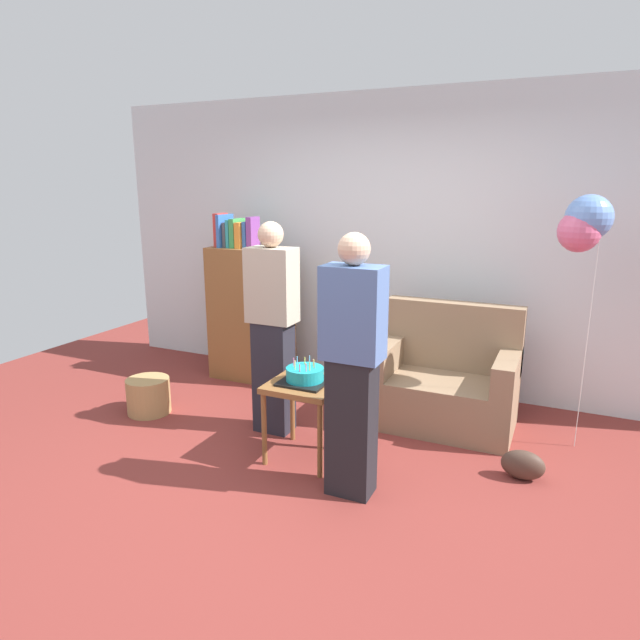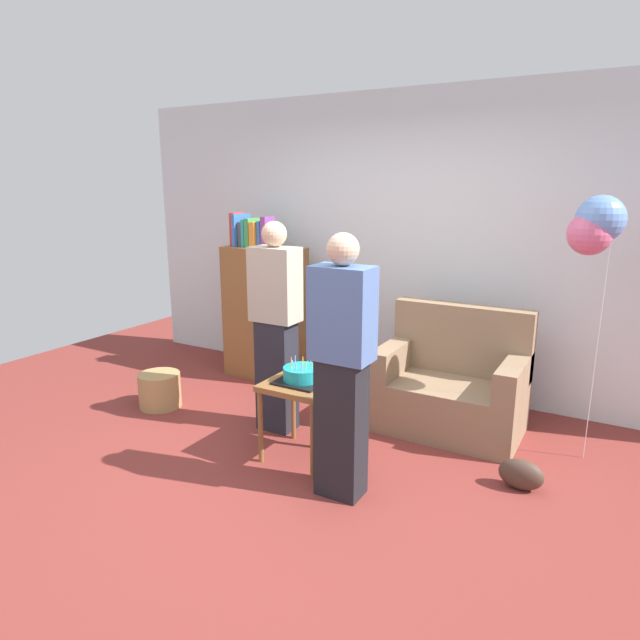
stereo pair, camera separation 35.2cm
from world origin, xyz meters
TOP-DOWN VIEW (x-y plane):
  - ground_plane at (0.00, 0.00)m, footprint 8.00×8.00m
  - wall_back at (0.00, 2.05)m, footprint 6.00×0.10m
  - couch at (0.67, 1.31)m, footprint 1.10×0.70m
  - bookshelf at (-1.31, 1.57)m, footprint 0.80×0.36m
  - side_table at (-0.09, 0.31)m, footprint 0.48×0.48m
  - birthday_cake at (-0.09, 0.31)m, footprint 0.32×0.32m
  - person_blowing_candles at (-0.51, 0.62)m, footprint 0.36×0.22m
  - person_holding_cake at (0.36, 0.02)m, footprint 0.36×0.22m
  - wicker_basket at (-1.65, 0.46)m, footprint 0.36×0.36m
  - handbag at (1.34, 0.63)m, footprint 0.28×0.14m
  - balloon_bunch at (1.55, 1.34)m, footprint 0.35×0.33m

SIDE VIEW (x-z plane):
  - ground_plane at x=0.00m, z-range 0.00..0.00m
  - handbag at x=1.34m, z-range 0.00..0.20m
  - wicker_basket at x=-1.65m, z-range 0.00..0.30m
  - couch at x=0.67m, z-range -0.14..0.82m
  - side_table at x=-0.09m, z-range 0.20..0.76m
  - birthday_cake at x=-0.09m, z-range 0.53..0.70m
  - bookshelf at x=-1.31m, z-range -0.12..1.50m
  - person_blowing_candles at x=-0.51m, z-range 0.02..1.65m
  - person_holding_cake at x=0.36m, z-range 0.02..1.65m
  - wall_back at x=0.00m, z-range 0.00..2.70m
  - balloon_bunch at x=1.55m, z-range 0.71..2.54m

